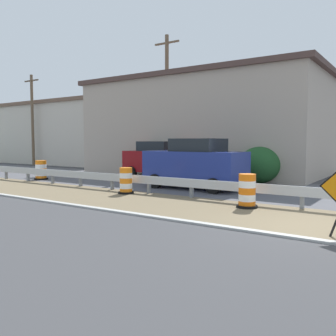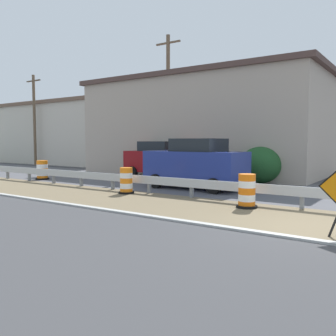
# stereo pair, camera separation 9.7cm
# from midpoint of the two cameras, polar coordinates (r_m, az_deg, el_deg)

# --- Properties ---
(ground_plane) EXTENTS (160.00, 160.00, 0.00)m
(ground_plane) POSITION_cam_midpoint_polar(r_m,az_deg,el_deg) (9.70, 23.11, -8.73)
(ground_plane) COLOR #3D3D3F
(median_dirt_strip) EXTENTS (3.77, 120.00, 0.01)m
(median_dirt_strip) POSITION_cam_midpoint_polar(r_m,az_deg,el_deg) (10.36, 23.86, -7.92)
(median_dirt_strip) COLOR #706047
(median_dirt_strip) RESTS_ON ground
(curb_near_edge) EXTENTS (0.20, 120.00, 0.11)m
(curb_near_edge) POSITION_cam_midpoint_polar(r_m,az_deg,el_deg) (8.46, 21.37, -10.54)
(curb_near_edge) COLOR #ADADA8
(curb_near_edge) RESTS_ON ground
(traffic_barrel_nearest) EXTENTS (0.67, 0.67, 1.08)m
(traffic_barrel_nearest) POSITION_cam_midpoint_polar(r_m,az_deg,el_deg) (11.88, 11.99, -3.75)
(traffic_barrel_nearest) COLOR orange
(traffic_barrel_nearest) RESTS_ON ground
(traffic_barrel_close) EXTENTS (0.63, 0.63, 1.05)m
(traffic_barrel_close) POSITION_cam_midpoint_polar(r_m,az_deg,el_deg) (14.83, -6.76, -2.16)
(traffic_barrel_close) COLOR orange
(traffic_barrel_close) RESTS_ON ground
(traffic_barrel_mid) EXTENTS (0.74, 0.74, 1.05)m
(traffic_barrel_mid) POSITION_cam_midpoint_polar(r_m,az_deg,el_deg) (21.27, -19.31, -0.44)
(traffic_barrel_mid) COLOR orange
(traffic_barrel_mid) RESTS_ON ground
(car_trailing_near_lane) EXTENTS (2.12, 4.37, 2.09)m
(car_trailing_near_lane) POSITION_cam_midpoint_polar(r_m,az_deg,el_deg) (21.25, -1.34, 1.35)
(car_trailing_near_lane) COLOR maroon
(car_trailing_near_lane) RESTS_ON ground
(car_lead_far_lane) EXTENTS (2.24, 4.53, 2.22)m
(car_lead_far_lane) POSITION_cam_midpoint_polar(r_m,az_deg,el_deg) (16.23, 4.08, 0.67)
(car_lead_far_lane) COLOR navy
(car_lead_far_lane) RESTS_ON ground
(roadside_shop_near) EXTENTS (9.36, 15.54, 6.23)m
(roadside_shop_near) POSITION_cam_midpoint_polar(r_m,az_deg,el_deg) (25.21, 6.39, 6.51)
(roadside_shop_near) COLOR #AD9E8E
(roadside_shop_near) RESTS_ON ground
(roadside_shop_far) EXTENTS (8.25, 14.18, 5.68)m
(roadside_shop_far) POSITION_cam_midpoint_polar(r_m,az_deg,el_deg) (37.11, -15.08, 5.23)
(roadside_shop_far) COLOR beige
(roadside_shop_far) RESTS_ON ground
(utility_pole_near) EXTENTS (0.24, 1.80, 8.79)m
(utility_pole_near) POSITION_cam_midpoint_polar(r_m,az_deg,el_deg) (23.69, -0.30, 10.15)
(utility_pole_near) COLOR brown
(utility_pole_near) RESTS_ON ground
(utility_pole_mid) EXTENTS (0.24, 1.80, 7.79)m
(utility_pole_mid) POSITION_cam_midpoint_polar(r_m,az_deg,el_deg) (34.03, -20.46, 7.23)
(utility_pole_mid) COLOR brown
(utility_pole_mid) RESTS_ON ground
(bush_roadside) EXTENTS (2.10, 2.10, 1.83)m
(bush_roadside) POSITION_cam_midpoint_polar(r_m,az_deg,el_deg) (18.93, 13.92, 0.47)
(bush_roadside) COLOR #1E4C23
(bush_roadside) RESTS_ON ground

